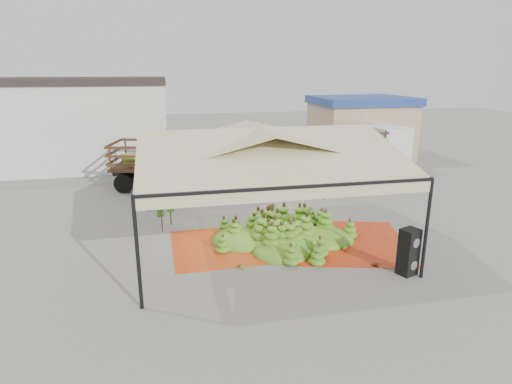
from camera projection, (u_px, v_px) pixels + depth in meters
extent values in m
plane|color=slate|center=(259.00, 238.00, 15.57)|extent=(90.00, 90.00, 0.00)
cylinder|color=black|center=(138.00, 255.00, 10.58)|extent=(0.10, 0.10, 3.00)
cylinder|color=black|center=(426.00, 230.00, 12.22)|extent=(0.10, 0.10, 3.00)
cylinder|color=black|center=(147.00, 177.00, 18.09)|extent=(0.10, 0.10, 3.00)
cylinder|color=black|center=(325.00, 168.00, 19.72)|extent=(0.10, 0.10, 3.00)
pyramid|color=beige|center=(260.00, 143.00, 14.60)|extent=(8.00, 8.00, 1.00)
cube|color=black|center=(260.00, 157.00, 14.74)|extent=(8.00, 8.00, 0.08)
cube|color=beige|center=(260.00, 162.00, 14.79)|extent=(8.00, 8.00, 0.36)
cube|color=silver|center=(49.00, 127.00, 25.97)|extent=(14.00, 6.00, 5.00)
cube|color=black|center=(43.00, 81.00, 25.22)|extent=(14.30, 6.30, 0.40)
cube|color=tan|center=(360.00, 131.00, 29.31)|extent=(6.00, 5.00, 3.60)
cube|color=navy|center=(362.00, 100.00, 28.74)|extent=(6.30, 5.30, 0.50)
cube|color=#CC4113|center=(228.00, 245.00, 14.88)|extent=(3.83, 3.65, 0.01)
cube|color=red|center=(347.00, 242.00, 15.22)|extent=(4.92, 5.06, 0.01)
ellipsoid|color=#3A821B|center=(287.00, 226.00, 15.14)|extent=(5.78, 4.96, 1.13)
ellipsoid|color=#B18D23|center=(342.00, 248.00, 14.48)|extent=(0.46, 0.41, 0.18)
ellipsoid|color=gold|center=(283.00, 261.00, 13.44)|extent=(0.53, 0.45, 0.22)
ellipsoid|color=#5F2C15|center=(314.00, 254.00, 13.92)|extent=(0.63, 0.59, 0.23)
ellipsoid|color=#5A2A14|center=(375.00, 265.00, 13.20)|extent=(0.53, 0.46, 0.21)
ellipsoid|color=#3F7017|center=(238.00, 266.00, 13.14)|extent=(0.47, 0.38, 0.21)
ellipsoid|color=#547919|center=(248.00, 164.00, 15.47)|extent=(0.24, 0.24, 0.20)
ellipsoid|color=#547919|center=(288.00, 162.00, 15.78)|extent=(0.24, 0.24, 0.20)
cube|color=black|center=(407.00, 263.00, 12.75)|extent=(0.64, 0.61, 0.71)
cube|color=black|center=(410.00, 241.00, 12.56)|extent=(0.64, 0.61, 0.71)
imported|color=gray|center=(236.00, 183.00, 20.01)|extent=(0.60, 0.44, 1.52)
cube|color=#452E17|center=(167.00, 166.00, 21.89)|extent=(5.72, 3.60, 0.13)
cube|color=white|center=(235.00, 164.00, 21.79)|extent=(2.40, 2.71, 2.44)
cylinder|color=black|center=(124.00, 183.00, 21.08)|extent=(1.00, 0.53, 0.95)
cylinder|color=black|center=(136.00, 173.00, 23.12)|extent=(1.00, 0.53, 0.95)
cylinder|color=black|center=(192.00, 184.00, 21.02)|extent=(1.00, 0.53, 0.95)
cylinder|color=black|center=(199.00, 174.00, 23.05)|extent=(1.00, 0.53, 0.95)
cylinder|color=black|center=(229.00, 184.00, 20.98)|extent=(1.00, 0.53, 0.95)
cylinder|color=black|center=(232.00, 174.00, 23.02)|extent=(1.00, 0.53, 0.95)
ellipsoid|color=#5A801A|center=(166.00, 156.00, 21.74)|extent=(4.56, 2.84, 0.74)
cube|color=#CCE018|center=(176.00, 148.00, 21.61)|extent=(2.55, 2.55, 0.26)
cube|color=#4C2719|center=(332.00, 155.00, 24.34)|extent=(6.11, 3.76, 0.14)
cube|color=silver|center=(384.00, 148.00, 25.81)|extent=(2.53, 2.88, 2.61)
cylinder|color=black|center=(312.00, 174.00, 22.73)|extent=(1.07, 0.55, 1.02)
cylinder|color=black|center=(291.00, 166.00, 24.71)|extent=(1.07, 0.55, 1.02)
cylinder|color=black|center=(367.00, 168.00, 24.17)|extent=(1.07, 0.55, 1.02)
cylinder|color=black|center=(343.00, 160.00, 26.16)|extent=(1.07, 0.55, 1.02)
cylinder|color=black|center=(393.00, 165.00, 24.94)|extent=(1.07, 0.55, 1.02)
cylinder|color=black|center=(368.00, 158.00, 26.93)|extent=(1.07, 0.55, 1.02)
ellipsoid|color=#3A841B|center=(333.00, 145.00, 24.19)|extent=(4.88, 2.96, 0.80)
cube|color=yellow|center=(341.00, 136.00, 24.28)|extent=(2.70, 2.70, 0.28)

